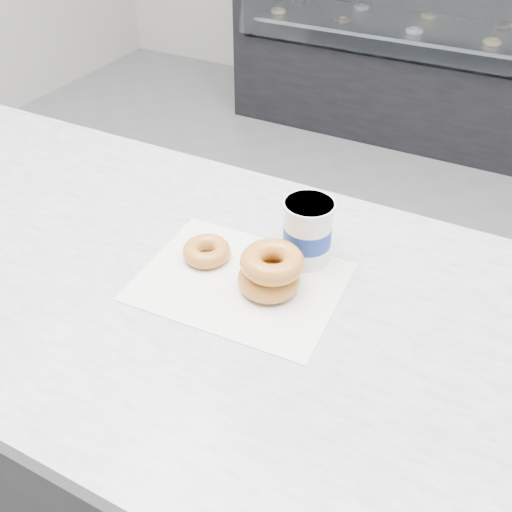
{
  "coord_description": "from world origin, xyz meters",
  "views": [
    {
      "loc": [
        0.5,
        -1.21,
        1.54
      ],
      "look_at": [
        0.15,
        -0.53,
        0.94
      ],
      "focal_mm": 40.0,
      "sensor_mm": 36.0,
      "label": 1
    }
  ],
  "objects_px": {
    "donut_single": "(207,251)",
    "display_case": "(455,48)",
    "counter": "(185,424)",
    "donut_stack": "(271,271)",
    "coffee_cup": "(307,231)"
  },
  "relations": [
    {
      "from": "donut_single",
      "to": "display_case",
      "type": "bearing_deg",
      "value": 91.02
    },
    {
      "from": "counter",
      "to": "donut_stack",
      "type": "distance_m",
      "value": 0.52
    },
    {
      "from": "display_case",
      "to": "donut_single",
      "type": "height_order",
      "value": "display_case"
    },
    {
      "from": "donut_single",
      "to": "donut_stack",
      "type": "xyz_separation_m",
      "value": [
        0.14,
        -0.02,
        0.02
      ]
    },
    {
      "from": "display_case",
      "to": "coffee_cup",
      "type": "distance_m",
      "value": 2.63
    },
    {
      "from": "counter",
      "to": "donut_stack",
      "type": "xyz_separation_m",
      "value": [
        0.18,
        0.04,
        0.49
      ]
    },
    {
      "from": "display_case",
      "to": "donut_single",
      "type": "relative_size",
      "value": 27.69
    },
    {
      "from": "donut_stack",
      "to": "coffee_cup",
      "type": "relative_size",
      "value": 0.95
    },
    {
      "from": "counter",
      "to": "display_case",
      "type": "xyz_separation_m",
      "value": [
        0.0,
        2.72,
        0.04
      ]
    },
    {
      "from": "counter",
      "to": "coffee_cup",
      "type": "distance_m",
      "value": 0.57
    },
    {
      "from": "donut_single",
      "to": "donut_stack",
      "type": "distance_m",
      "value": 0.14
    },
    {
      "from": "display_case",
      "to": "donut_single",
      "type": "xyz_separation_m",
      "value": [
        0.05,
        -2.66,
        0.43
      ]
    },
    {
      "from": "display_case",
      "to": "donut_stack",
      "type": "bearing_deg",
      "value": -86.06
    },
    {
      "from": "display_case",
      "to": "donut_stack",
      "type": "xyz_separation_m",
      "value": [
        0.18,
        -2.68,
        0.45
      ]
    },
    {
      "from": "counter",
      "to": "donut_stack",
      "type": "relative_size",
      "value": 26.77
    }
  ]
}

